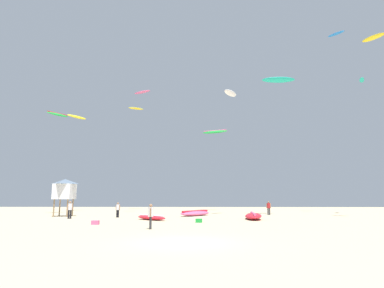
{
  "coord_description": "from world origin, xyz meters",
  "views": [
    {
      "loc": [
        0.8,
        -15.44,
        2.02
      ],
      "look_at": [
        0.0,
        19.15,
        7.83
      ],
      "focal_mm": 30.23,
      "sensor_mm": 36.0,
      "label": 1
    }
  ],
  "objects_px": {
    "person_right": "(269,207)",
    "kite_aloft_2": "(278,80)",
    "gear_bag": "(199,221)",
    "kite_aloft_4": "(136,108)",
    "person_midground": "(118,209)",
    "kite_grounded_mid": "(253,216)",
    "kite_grounded_far": "(151,217)",
    "lifeguard_tower": "(65,189)",
    "kite_aloft_6": "(336,34)",
    "kite_aloft_8": "(77,117)",
    "kite_grounded_near": "(195,213)",
    "kite_aloft_1": "(142,92)",
    "kite_aloft_3": "(230,93)",
    "person_foreground": "(151,214)",
    "person_left": "(70,208)",
    "cooler_box": "(95,223)",
    "kite_aloft_5": "(57,114)",
    "kite_aloft_9": "(215,132)",
    "kite_aloft_7": "(362,80)",
    "kite_aloft_0": "(373,38)"
  },
  "relations": [
    {
      "from": "person_midground",
      "to": "lifeguard_tower",
      "type": "height_order",
      "value": "lifeguard_tower"
    },
    {
      "from": "cooler_box",
      "to": "kite_aloft_4",
      "type": "relative_size",
      "value": 0.25
    },
    {
      "from": "kite_aloft_6",
      "to": "kite_aloft_1",
      "type": "bearing_deg",
      "value": 159.1
    },
    {
      "from": "person_foreground",
      "to": "kite_aloft_4",
      "type": "xyz_separation_m",
      "value": [
        -6.16,
        24.41,
        14.22
      ]
    },
    {
      "from": "cooler_box",
      "to": "person_midground",
      "type": "bearing_deg",
      "value": 93.86
    },
    {
      "from": "gear_bag",
      "to": "kite_aloft_7",
      "type": "relative_size",
      "value": 0.27
    },
    {
      "from": "gear_bag",
      "to": "kite_aloft_4",
      "type": "distance_m",
      "value": 25.61
    },
    {
      "from": "cooler_box",
      "to": "kite_aloft_7",
      "type": "bearing_deg",
      "value": 27.06
    },
    {
      "from": "kite_aloft_9",
      "to": "person_midground",
      "type": "bearing_deg",
      "value": -121.64
    },
    {
      "from": "person_foreground",
      "to": "person_left",
      "type": "distance_m",
      "value": 14.46
    },
    {
      "from": "person_right",
      "to": "kite_grounded_near",
      "type": "bearing_deg",
      "value": 121.85
    },
    {
      "from": "kite_aloft_3",
      "to": "kite_aloft_8",
      "type": "height_order",
      "value": "kite_aloft_3"
    },
    {
      "from": "kite_aloft_6",
      "to": "kite_aloft_8",
      "type": "distance_m",
      "value": 41.55
    },
    {
      "from": "kite_grounded_mid",
      "to": "person_foreground",
      "type": "bearing_deg",
      "value": -129.13
    },
    {
      "from": "person_foreground",
      "to": "kite_aloft_2",
      "type": "height_order",
      "value": "kite_aloft_2"
    },
    {
      "from": "person_left",
      "to": "kite_aloft_6",
      "type": "height_order",
      "value": "kite_aloft_6"
    },
    {
      "from": "kite_grounded_mid",
      "to": "kite_grounded_far",
      "type": "bearing_deg",
      "value": -172.06
    },
    {
      "from": "person_foreground",
      "to": "kite_grounded_mid",
      "type": "height_order",
      "value": "person_foreground"
    },
    {
      "from": "kite_aloft_2",
      "to": "kite_aloft_5",
      "type": "xyz_separation_m",
      "value": [
        -29.05,
        3.14,
        -3.44
      ]
    },
    {
      "from": "person_foreground",
      "to": "lifeguard_tower",
      "type": "distance_m",
      "value": 18.97
    },
    {
      "from": "kite_aloft_0",
      "to": "kite_aloft_9",
      "type": "relative_size",
      "value": 0.52
    },
    {
      "from": "person_foreground",
      "to": "kite_aloft_1",
      "type": "distance_m",
      "value": 39.71
    },
    {
      "from": "person_right",
      "to": "kite_grounded_far",
      "type": "xyz_separation_m",
      "value": [
        -12.99,
        -9.54,
        -0.73
      ]
    },
    {
      "from": "kite_grounded_mid",
      "to": "gear_bag",
      "type": "height_order",
      "value": "kite_grounded_mid"
    },
    {
      "from": "cooler_box",
      "to": "kite_aloft_5",
      "type": "bearing_deg",
      "value": 123.96
    },
    {
      "from": "person_left",
      "to": "kite_aloft_5",
      "type": "height_order",
      "value": "kite_aloft_5"
    },
    {
      "from": "kite_aloft_1",
      "to": "kite_aloft_5",
      "type": "xyz_separation_m",
      "value": [
        -8.9,
        -13.65,
        -7.66
      ]
    },
    {
      "from": "person_right",
      "to": "kite_aloft_2",
      "type": "xyz_separation_m",
      "value": [
        1.46,
        -1.71,
        15.65
      ]
    },
    {
      "from": "kite_aloft_4",
      "to": "kite_aloft_6",
      "type": "height_order",
      "value": "kite_aloft_6"
    },
    {
      "from": "person_midground",
      "to": "gear_bag",
      "type": "xyz_separation_m",
      "value": [
        8.62,
        -7.04,
        -0.76
      ]
    },
    {
      "from": "person_foreground",
      "to": "cooler_box",
      "type": "relative_size",
      "value": 2.93
    },
    {
      "from": "kite_aloft_2",
      "to": "kite_aloft_3",
      "type": "bearing_deg",
      "value": 174.39
    },
    {
      "from": "kite_grounded_mid",
      "to": "kite_grounded_far",
      "type": "relative_size",
      "value": 1.53
    },
    {
      "from": "kite_grounded_far",
      "to": "kite_aloft_7",
      "type": "xyz_separation_m",
      "value": [
        25.55,
        9.36,
        16.83
      ]
    },
    {
      "from": "person_left",
      "to": "kite_aloft_2",
      "type": "height_order",
      "value": "kite_aloft_2"
    },
    {
      "from": "kite_grounded_mid",
      "to": "kite_aloft_3",
      "type": "distance_m",
      "value": 16.45
    },
    {
      "from": "kite_aloft_4",
      "to": "kite_aloft_6",
      "type": "xyz_separation_m",
      "value": [
        29.32,
        -2.26,
        10.35
      ]
    },
    {
      "from": "kite_aloft_4",
      "to": "kite_aloft_5",
      "type": "xyz_separation_m",
      "value": [
        -9.73,
        -4.4,
        -2.0
      ]
    },
    {
      "from": "cooler_box",
      "to": "kite_aloft_1",
      "type": "height_order",
      "value": "kite_aloft_1"
    },
    {
      "from": "lifeguard_tower",
      "to": "kite_aloft_9",
      "type": "relative_size",
      "value": 0.94
    },
    {
      "from": "lifeguard_tower",
      "to": "person_midground",
      "type": "bearing_deg",
      "value": -14.09
    },
    {
      "from": "kite_aloft_4",
      "to": "kite_aloft_2",
      "type": "bearing_deg",
      "value": -21.32
    },
    {
      "from": "gear_bag",
      "to": "kite_aloft_3",
      "type": "bearing_deg",
      "value": 70.8
    },
    {
      "from": "kite_grounded_near",
      "to": "kite_aloft_5",
      "type": "relative_size",
      "value": 1.7
    },
    {
      "from": "kite_aloft_1",
      "to": "kite_aloft_4",
      "type": "xyz_separation_m",
      "value": [
        0.83,
        -9.25,
        -5.66
      ]
    },
    {
      "from": "kite_grounded_mid",
      "to": "kite_aloft_4",
      "type": "distance_m",
      "value": 25.12
    },
    {
      "from": "kite_grounded_near",
      "to": "kite_grounded_mid",
      "type": "bearing_deg",
      "value": -45.96
    },
    {
      "from": "kite_grounded_far",
      "to": "kite_aloft_8",
      "type": "bearing_deg",
      "value": 128.19
    },
    {
      "from": "kite_grounded_near",
      "to": "kite_aloft_0",
      "type": "height_order",
      "value": "kite_aloft_0"
    },
    {
      "from": "kite_aloft_1",
      "to": "person_left",
      "type": "bearing_deg",
      "value": -96.72
    }
  ]
}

